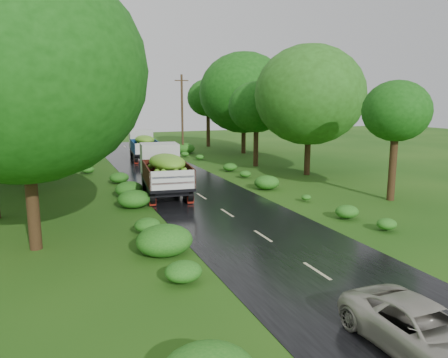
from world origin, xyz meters
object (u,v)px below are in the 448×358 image
utility_pole (182,114)px  car (423,331)px  truck_far (143,144)px  truck_near (164,167)px

utility_pole → car: bearing=-92.9°
truck_far → car: truck_far is taller
utility_pole → truck_far: bearing=-146.4°
car → utility_pole: 36.56m
truck_near → utility_pole: size_ratio=0.88×
truck_near → utility_pole: 18.76m
truck_near → utility_pole: (6.29, 17.49, 2.49)m
car → utility_pole: utility_pole is taller
truck_near → truck_far: 15.13m
truck_near → car: (1.31, -18.56, -1.01)m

